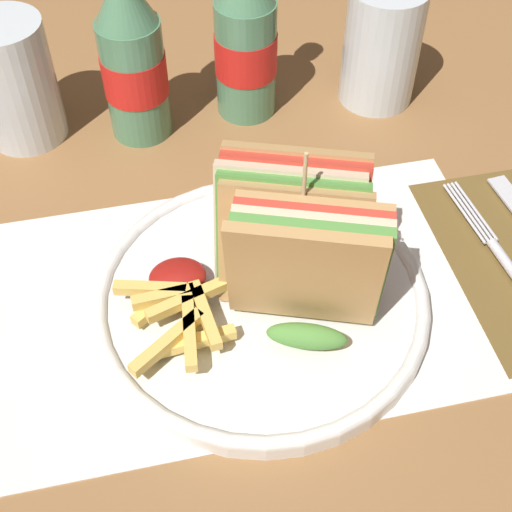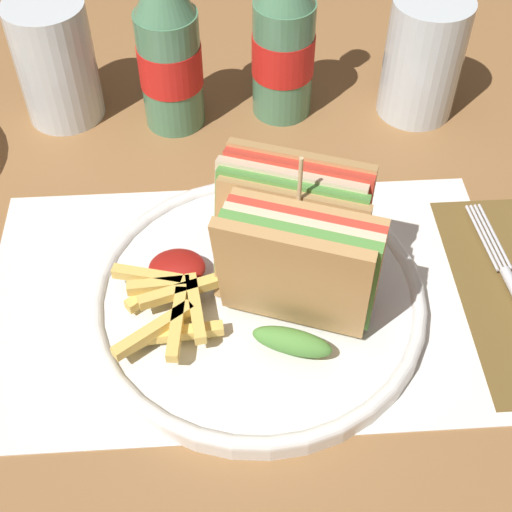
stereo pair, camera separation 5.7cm
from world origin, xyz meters
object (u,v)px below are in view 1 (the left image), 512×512
club_sandwich (300,248)px  glass_far (17,88)px  coke_bottle_far (246,38)px  plate_main (261,298)px  glass_near (382,45)px  coke_bottle_near (132,58)px

club_sandwich → glass_far: size_ratio=1.19×
coke_bottle_far → glass_far: bearing=178.1°
plate_main → glass_near: glass_near is taller
plate_main → club_sandwich: club_sandwich is taller
club_sandwich → coke_bottle_far: 0.27m
plate_main → coke_bottle_far: coke_bottle_far is taller
plate_main → club_sandwich: bearing=-15.1°
plate_main → glass_near: (0.18, 0.25, 0.05)m
plate_main → glass_far: (-0.19, 0.27, 0.04)m
club_sandwich → glass_far: (-0.21, 0.28, -0.02)m
coke_bottle_near → coke_bottle_far: same height
club_sandwich → coke_bottle_near: bearing=110.7°
club_sandwich → coke_bottle_far: coke_bottle_far is taller
coke_bottle_far → club_sandwich: bearing=-93.2°
glass_far → coke_bottle_far: bearing=-1.9°
glass_near → club_sandwich: bearing=-120.9°
coke_bottle_far → glass_near: coke_bottle_far is taller
plate_main → glass_near: size_ratio=2.18×
coke_bottle_near → glass_near: coke_bottle_near is taller
plate_main → coke_bottle_far: bearing=80.8°
glass_near → glass_far: same height
coke_bottle_far → glass_far: (-0.23, 0.01, -0.03)m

